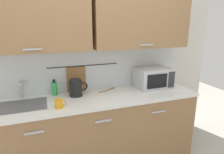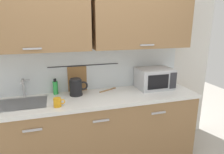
{
  "view_description": "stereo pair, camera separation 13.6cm",
  "coord_description": "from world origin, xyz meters",
  "px_view_note": "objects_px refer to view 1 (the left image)",
  "views": [
    {
      "loc": [
        -0.56,
        -1.83,
        1.74
      ],
      "look_at": [
        0.22,
        0.33,
        1.12
      ],
      "focal_mm": 31.58,
      "sensor_mm": 36.0,
      "label": 1
    },
    {
      "loc": [
        -0.43,
        -1.88,
        1.74
      ],
      "look_at": [
        0.22,
        0.33,
        1.12
      ],
      "focal_mm": 31.58,
      "sensor_mm": 36.0,
      "label": 2
    }
  ],
  "objects_px": {
    "microwave": "(153,78)",
    "electric_kettle": "(76,88)",
    "mug_near_sink": "(59,104)",
    "dish_soap_bottle": "(55,88)",
    "wooden_spoon": "(109,89)"
  },
  "relations": [
    {
      "from": "microwave",
      "to": "wooden_spoon",
      "type": "xyz_separation_m",
      "value": [
        -0.6,
        0.09,
        -0.13
      ]
    },
    {
      "from": "dish_soap_bottle",
      "to": "mug_near_sink",
      "type": "height_order",
      "value": "dish_soap_bottle"
    },
    {
      "from": "mug_near_sink",
      "to": "electric_kettle",
      "type": "bearing_deg",
      "value": 52.36
    },
    {
      "from": "mug_near_sink",
      "to": "dish_soap_bottle",
      "type": "bearing_deg",
      "value": 91.88
    },
    {
      "from": "microwave",
      "to": "electric_kettle",
      "type": "bearing_deg",
      "value": 179.09
    },
    {
      "from": "mug_near_sink",
      "to": "microwave",
      "type": "bearing_deg",
      "value": 12.45
    },
    {
      "from": "microwave",
      "to": "dish_soap_bottle",
      "type": "bearing_deg",
      "value": 174.49
    },
    {
      "from": "mug_near_sink",
      "to": "wooden_spoon",
      "type": "distance_m",
      "value": 0.77
    },
    {
      "from": "microwave",
      "to": "electric_kettle",
      "type": "distance_m",
      "value": 1.04
    },
    {
      "from": "electric_kettle",
      "to": "mug_near_sink",
      "type": "distance_m",
      "value": 0.38
    },
    {
      "from": "dish_soap_bottle",
      "to": "wooden_spoon",
      "type": "relative_size",
      "value": 0.75
    },
    {
      "from": "microwave",
      "to": "electric_kettle",
      "type": "height_order",
      "value": "microwave"
    },
    {
      "from": "dish_soap_bottle",
      "to": "microwave",
      "type": "bearing_deg",
      "value": -5.51
    },
    {
      "from": "wooden_spoon",
      "to": "dish_soap_bottle",
      "type": "bearing_deg",
      "value": 177.21
    },
    {
      "from": "electric_kettle",
      "to": "dish_soap_bottle",
      "type": "xyz_separation_m",
      "value": [
        -0.24,
        0.11,
        -0.01
      ]
    }
  ]
}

